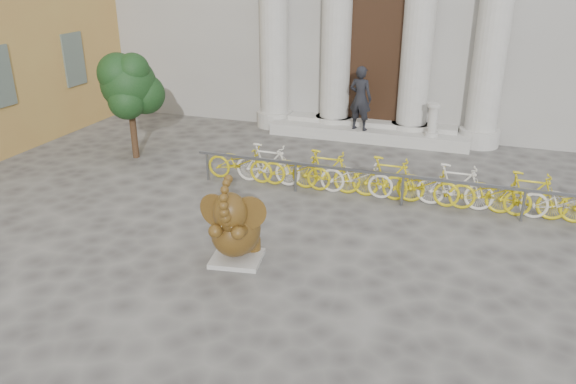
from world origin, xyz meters
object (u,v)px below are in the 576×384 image
(bike_rack, at_px, (404,180))
(pedestrian, at_px, (360,98))
(elephant_statue, at_px, (235,229))
(tree, at_px, (129,85))

(bike_rack, relative_size, pedestrian, 5.27)
(bike_rack, bearing_deg, elephant_statue, -122.80)
(tree, bearing_deg, elephant_statue, -41.47)
(pedestrian, bearing_deg, tree, 45.53)
(bike_rack, distance_m, pedestrian, 4.64)
(tree, distance_m, pedestrian, 6.53)
(elephant_statue, bearing_deg, tree, 129.46)
(bike_rack, xyz_separation_m, pedestrian, (-1.94, 4.14, 0.81))
(bike_rack, height_order, tree, tree)
(bike_rack, height_order, pedestrian, pedestrian)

